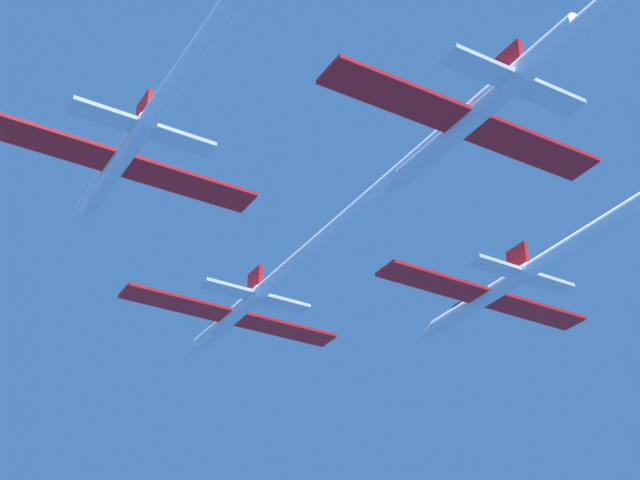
% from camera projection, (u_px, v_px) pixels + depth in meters
% --- Properties ---
extents(jet_lead, '(18.33, 47.88, 3.04)m').
position_uv_depth(jet_lead, '(302.00, 256.00, 68.56)').
color(jet_lead, white).
extents(jet_left_wing, '(18.33, 47.67, 3.04)m').
position_uv_depth(jet_left_wing, '(193.00, 58.00, 51.35)').
color(jet_left_wing, white).
extents(jet_right_wing, '(18.33, 56.04, 3.04)m').
position_uv_depth(jet_right_wing, '(634.00, 205.00, 61.38)').
color(jet_right_wing, white).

